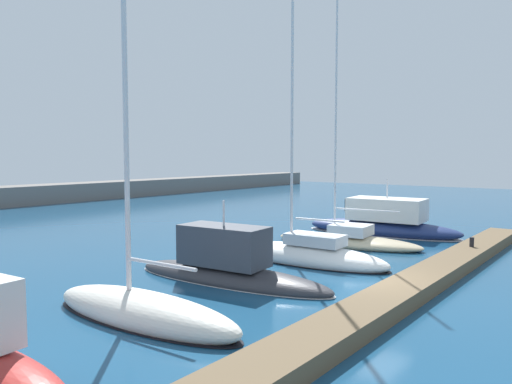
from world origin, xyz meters
name	(u,v)px	position (x,y,z in m)	size (l,w,h in m)	color
ground_plane	(368,292)	(0.00, 0.00, 0.00)	(120.00, 120.00, 0.00)	navy
dock_pier	(404,291)	(0.00, -1.29, 0.26)	(30.80, 1.50, 0.52)	brown
sailboat_ivory_second	(142,310)	(-6.77, 3.85, 0.32)	(2.33, 7.17, 11.60)	silver
motorboat_charcoal_third	(227,268)	(-1.85, 4.90, 0.51)	(2.98, 8.77, 3.42)	#2D2D33
sailboat_white_fourth	(308,255)	(2.82, 4.21, 0.31)	(2.83, 7.78, 13.57)	white
sailboat_sand_fifth	(347,239)	(7.69, 4.77, 0.32)	(3.28, 8.19, 14.23)	beige
motorboat_navy_sixth	(383,223)	(12.30, 4.81, 0.69)	(3.61, 9.62, 3.58)	navy
dock_bollard	(472,242)	(8.32, -1.29, 0.74)	(0.20, 0.20, 0.44)	black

